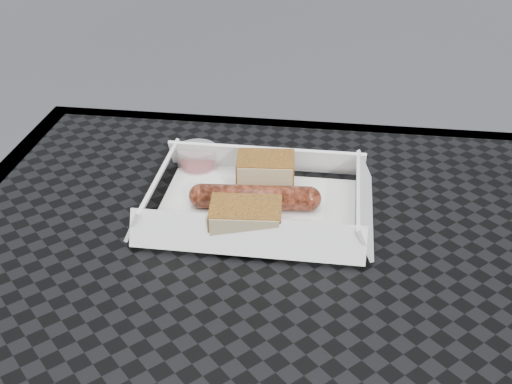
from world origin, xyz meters
TOP-DOWN VIEW (x-y plane):
  - patio_table at (0.00, 0.00)m, footprint 0.80×0.80m
  - food_tray at (-0.06, 0.16)m, footprint 0.22×0.15m
  - bratwurst at (-0.06, 0.15)m, footprint 0.15×0.04m
  - bread_near at (-0.05, 0.20)m, footprint 0.07×0.05m
  - bread_far at (-0.06, 0.10)m, footprint 0.08×0.06m
  - veg_garnish at (-0.01, 0.11)m, footprint 0.03×0.03m
  - napkin at (-0.09, 0.24)m, footprint 0.13×0.13m
  - condiment_cup_sauce at (-0.15, 0.24)m, footprint 0.05×0.05m
  - condiment_cup_empty at (-0.05, 0.22)m, footprint 0.05×0.05m

SIDE VIEW (x-z plane):
  - patio_table at x=0.00m, z-range 0.30..1.04m
  - napkin at x=-0.09m, z-range 0.74..0.75m
  - food_tray at x=-0.06m, z-range 0.74..0.75m
  - veg_garnish at x=-0.01m, z-range 0.75..0.75m
  - condiment_cup_sauce at x=-0.15m, z-range 0.74..0.78m
  - condiment_cup_empty at x=-0.05m, z-range 0.74..0.78m
  - bratwurst at x=-0.06m, z-range 0.75..0.78m
  - bread_far at x=-0.06m, z-range 0.75..0.79m
  - bread_near at x=-0.05m, z-range 0.75..0.79m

